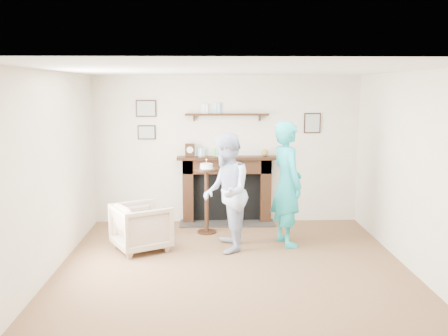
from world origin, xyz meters
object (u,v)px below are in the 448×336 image
at_px(man, 226,250).
at_px(pedestal_table, 207,188).
at_px(woman, 286,244).
at_px(armchair, 142,249).

bearing_deg(man, pedestal_table, -163.88).
bearing_deg(pedestal_table, woman, -28.19).
distance_m(man, woman, 0.93).
relative_size(armchair, pedestal_table, 0.62).
distance_m(armchair, pedestal_table, 1.44).
bearing_deg(man, woman, 103.94).
bearing_deg(woman, pedestal_table, 45.64).
bearing_deg(armchair, man, -122.01).
height_order(man, pedestal_table, pedestal_table).
relative_size(woman, pedestal_table, 1.53).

